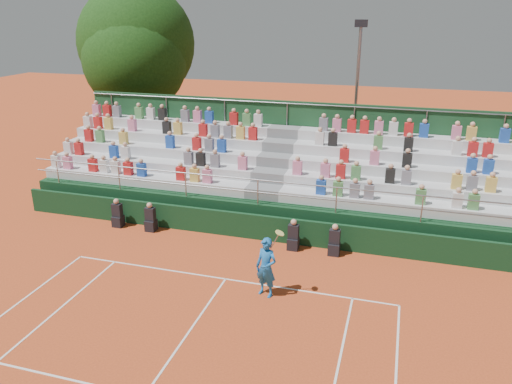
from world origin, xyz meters
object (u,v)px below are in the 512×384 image
(tennis_player, at_px, (266,267))
(floodlight_mast, at_px, (357,88))
(tree_west, at_px, (135,61))
(tree_east, at_px, (137,44))

(tennis_player, height_order, floodlight_mast, floodlight_mast)
(tree_west, relative_size, tree_east, 0.87)
(floodlight_mast, bearing_deg, tree_east, 174.21)
(floodlight_mast, bearing_deg, tennis_player, -95.34)
(tree_west, bearing_deg, tennis_player, -48.95)
(tree_east, xyz_separation_m, floodlight_mast, (12.84, -1.30, -1.82))
(tree_east, relative_size, floodlight_mast, 1.25)
(tree_west, bearing_deg, tree_east, 109.40)
(tennis_player, height_order, tree_west, tree_west)
(tree_west, height_order, floodlight_mast, tree_west)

